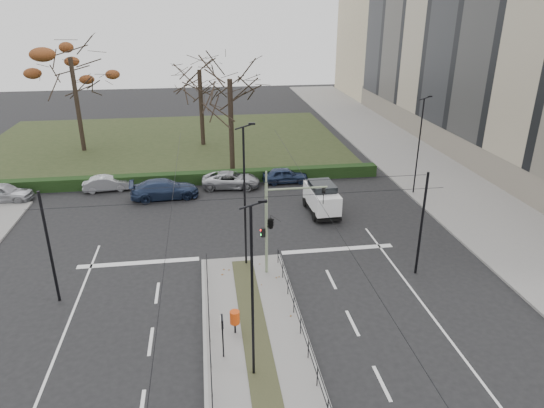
# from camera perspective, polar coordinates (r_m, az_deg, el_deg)

# --- Properties ---
(ground) EXTENTS (140.00, 140.00, 0.00)m
(ground) POSITION_cam_1_polar(r_m,az_deg,el_deg) (24.84, -2.61, -12.03)
(ground) COLOR black
(ground) RESTS_ON ground
(median_island) EXTENTS (4.40, 15.00, 0.14)m
(median_island) POSITION_cam_1_polar(r_m,az_deg,el_deg) (22.79, -1.95, -15.42)
(median_island) COLOR slate
(median_island) RESTS_ON ground
(sidewalk_east) EXTENTS (8.00, 90.00, 0.14)m
(sidewalk_east) POSITION_cam_1_polar(r_m,az_deg,el_deg) (48.84, 16.17, 4.95)
(sidewalk_east) COLOR slate
(sidewalk_east) RESTS_ON ground
(park) EXTENTS (38.00, 26.00, 0.10)m
(park) POSITION_cam_1_polar(r_m,az_deg,el_deg) (54.38, -12.45, 7.04)
(park) COLOR #273219
(park) RESTS_ON ground
(hedge) EXTENTS (38.00, 1.00, 1.00)m
(hedge) POSITION_cam_1_polar(r_m,az_deg,el_deg) (41.48, -13.56, 2.77)
(hedge) COLOR black
(hedge) RESTS_ON ground
(apartment_block) EXTENTS (13.09, 52.10, 21.64)m
(apartment_block) POSITION_cam_1_polar(r_m,az_deg,el_deg) (53.56, 26.74, 16.32)
(apartment_block) COLOR tan
(apartment_block) RESTS_ON ground
(median_railing) EXTENTS (4.14, 13.24, 0.92)m
(median_railing) POSITION_cam_1_polar(r_m,az_deg,el_deg) (22.16, -1.95, -13.73)
(median_railing) COLOR black
(median_railing) RESTS_ON median_island
(catenary) EXTENTS (20.00, 34.00, 6.00)m
(catenary) POSITION_cam_1_polar(r_m,az_deg,el_deg) (24.51, -3.13, -3.28)
(catenary) COLOR black
(catenary) RESTS_ON ground
(traffic_light) EXTENTS (3.67, 2.03, 5.33)m
(traffic_light) POSITION_cam_1_polar(r_m,az_deg,el_deg) (26.06, 0.01, -2.04)
(traffic_light) COLOR gray
(traffic_light) RESTS_ON median_island
(litter_bin) EXTENTS (0.45, 0.45, 1.15)m
(litter_bin) POSITION_cam_1_polar(r_m,az_deg,el_deg) (22.51, -4.40, -13.19)
(litter_bin) COLOR black
(litter_bin) RESTS_ON median_island
(info_panel) EXTENTS (0.11, 0.52, 2.01)m
(info_panel) POSITION_cam_1_polar(r_m,az_deg,el_deg) (20.79, -5.89, -14.10)
(info_panel) COLOR black
(info_panel) RESTS_ON median_island
(streetlamp_median_near) EXTENTS (0.63, 0.13, 7.60)m
(streetlamp_median_near) POSITION_cam_1_polar(r_m,az_deg,el_deg) (18.58, -2.28, -10.33)
(streetlamp_median_near) COLOR black
(streetlamp_median_near) RESTS_ON median_island
(streetlamp_median_far) EXTENTS (0.69, 0.14, 8.24)m
(streetlamp_median_far) POSITION_cam_1_polar(r_m,az_deg,el_deg) (26.55, -3.19, 0.95)
(streetlamp_median_far) COLOR black
(streetlamp_median_far) RESTS_ON median_island
(streetlamp_sidewalk) EXTENTS (0.64, 0.13, 7.63)m
(streetlamp_sidewalk) POSITION_cam_1_polar(r_m,az_deg,el_deg) (39.10, 16.91, 6.64)
(streetlamp_sidewalk) COLOR black
(streetlamp_sidewalk) RESTS_ON sidewalk_east
(parked_car_first) EXTENTS (4.45, 2.13, 1.47)m
(parked_car_first) POSITION_cam_1_polar(r_m,az_deg,el_deg) (42.28, -29.12, 1.18)
(parked_car_first) COLOR #9FA1A7
(parked_car_first) RESTS_ON ground
(parked_car_second) EXTENTS (3.80, 1.66, 1.22)m
(parked_car_second) POSITION_cam_1_polar(r_m,az_deg,el_deg) (41.45, -18.87, 2.31)
(parked_car_second) COLOR #9FA1A7
(parked_car_second) RESTS_ON ground
(parked_car_third) EXTENTS (5.40, 2.66, 1.51)m
(parked_car_third) POSITION_cam_1_polar(r_m,az_deg,el_deg) (38.51, -12.53, 1.73)
(parked_car_third) COLOR #212E4D
(parked_car_third) RESTS_ON ground
(parked_car_fourth) EXTENTS (4.96, 2.70, 1.32)m
(parked_car_fourth) POSITION_cam_1_polar(r_m,az_deg,el_deg) (40.03, -4.84, 2.86)
(parked_car_fourth) COLOR #9FA1A7
(parked_car_fourth) RESTS_ON ground
(white_van) EXTENTS (2.08, 4.27, 2.28)m
(white_van) POSITION_cam_1_polar(r_m,az_deg,el_deg) (34.97, 5.87, 0.79)
(white_van) COLOR white
(white_van) RESTS_ON ground
(rust_tree) EXTENTS (7.35, 7.35, 12.12)m
(rust_tree) POSITION_cam_1_polar(r_m,az_deg,el_deg) (52.17, -22.67, 15.62)
(rust_tree) COLOR black
(rust_tree) RESTS_ON park
(bare_tree_center) EXTENTS (6.40, 6.40, 10.33)m
(bare_tree_center) POSITION_cam_1_polar(r_m,az_deg,el_deg) (51.44, -8.53, 14.71)
(bare_tree_center) COLOR black
(bare_tree_center) RESTS_ON park
(bare_tree_near) EXTENTS (6.35, 6.35, 10.73)m
(bare_tree_near) POSITION_cam_1_polar(r_m,az_deg,el_deg) (42.44, -4.98, 13.64)
(bare_tree_near) COLOR black
(bare_tree_near) RESTS_ON park
(parked_car_fifth) EXTENTS (3.85, 1.55, 1.31)m
(parked_car_fifth) POSITION_cam_1_polar(r_m,az_deg,el_deg) (40.98, 1.55, 3.40)
(parked_car_fifth) COLOR #212E4D
(parked_car_fifth) RESTS_ON ground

